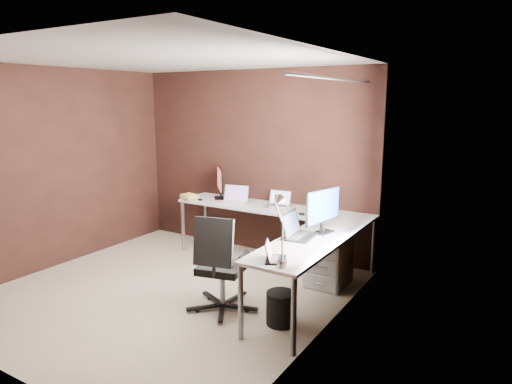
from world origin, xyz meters
TOP-DOWN VIEW (x-y plane):
  - room at (0.34, 0.07)m, footprint 3.60×3.60m
  - desk at (0.84, 1.04)m, footprint 2.65×2.25m
  - drawer_pedestal at (1.43, 1.15)m, footprint 0.42×0.50m
  - monitor_left at (-0.40, 1.58)m, footprint 0.35×0.39m
  - monitor_right at (1.50, 0.77)m, footprint 0.18×0.56m
  - laptop_white at (-0.07, 1.45)m, footprint 0.38×0.31m
  - laptop_silver at (0.54, 1.56)m, footprint 0.32×0.24m
  - laptop_black_big at (1.34, 0.49)m, footprint 0.30×0.40m
  - laptop_black_small at (1.47, -0.24)m, footprint 0.27×0.30m
  - book_stack at (-0.73, 1.30)m, footprint 0.28×0.26m
  - mouse_left at (-0.54, 1.30)m, footprint 0.10×0.08m
  - mouse_corner at (1.00, 1.30)m, footprint 0.09×0.06m
  - desk_lamp at (1.55, -0.29)m, footprint 0.19×0.22m
  - office_chair at (0.76, -0.03)m, footprint 0.56×0.58m
  - wastebasket at (1.41, 0.02)m, footprint 0.36×0.36m

SIDE VIEW (x-z plane):
  - wastebasket at x=1.41m, z-range 0.00..0.32m
  - office_chair at x=0.76m, z-range -0.21..0.80m
  - drawer_pedestal at x=1.43m, z-range 0.00..0.60m
  - desk at x=0.84m, z-range 0.31..1.04m
  - mouse_left at x=-0.54m, z-range 0.73..0.76m
  - mouse_corner at x=1.00m, z-range 0.73..0.77m
  - book_stack at x=-0.73m, z-range 0.73..0.80m
  - laptop_black_small at x=1.47m, z-range 0.68..0.85m
  - laptop_silver at x=0.54m, z-range 0.67..0.88m
  - laptop_white at x=-0.07m, z-range 0.67..0.89m
  - laptop_black_big at x=1.34m, z-range 0.66..0.91m
  - monitor_left at x=-0.40m, z-range 0.76..1.19m
  - monitor_right at x=1.50m, z-range 0.76..1.23m
  - desk_lamp at x=1.55m, z-range 0.81..1.40m
  - room at x=0.34m, z-range 0.03..2.53m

